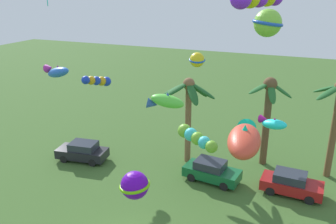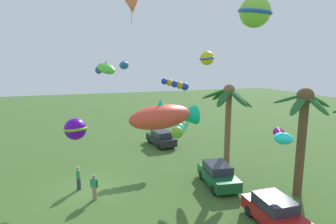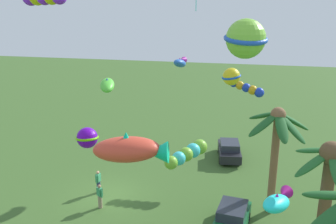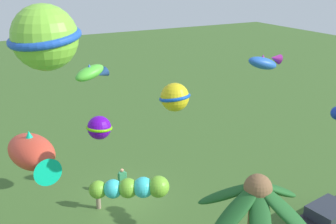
{
  "view_description": "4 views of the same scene",
  "coord_description": "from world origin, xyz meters",
  "px_view_note": "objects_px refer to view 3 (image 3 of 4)",
  "views": [
    {
      "loc": [
        7.84,
        -13.19,
        12.99
      ],
      "look_at": [
        0.37,
        4.96,
        6.03
      ],
      "focal_mm": 38.05,
      "sensor_mm": 36.0,
      "label": 1
    },
    {
      "loc": [
        18.17,
        -0.73,
        8.31
      ],
      "look_at": [
        0.92,
        5.27,
        5.07
      ],
      "focal_mm": 29.78,
      "sensor_mm": 36.0,
      "label": 2
    },
    {
      "loc": [
        20.48,
        8.97,
        12.26
      ],
      "look_at": [
        0.46,
        4.36,
        6.23
      ],
      "focal_mm": 38.89,
      "sensor_mm": 36.0,
      "label": 3
    },
    {
      "loc": [
        6.97,
        18.54,
        12.52
      ],
      "look_at": [
        -0.1,
        5.23,
        7.01
      ],
      "focal_mm": 41.91,
      "sensor_mm": 36.0,
      "label": 4
    }
  ],
  "objects_px": {
    "parked_car_2": "(232,219)",
    "spectator_1": "(98,182)",
    "kite_fish_4": "(131,149)",
    "kite_tube_3": "(188,153)",
    "palm_tree_0": "(327,186)",
    "kite_ball_1": "(246,39)",
    "kite_tube_6": "(248,88)",
    "kite_ball_11": "(87,138)",
    "parked_car_0": "(229,150)",
    "kite_fish_9": "(278,202)",
    "kite_fish_10": "(107,85)",
    "palm_tree_1": "(277,134)",
    "kite_fish_7": "(180,63)",
    "kite_ball_5": "(231,77)",
    "spectator_0": "(100,196)"
  },
  "relations": [
    {
      "from": "parked_car_2",
      "to": "spectator_1",
      "type": "distance_m",
      "value": 9.38
    },
    {
      "from": "parked_car_2",
      "to": "kite_fish_4",
      "type": "distance_m",
      "value": 7.47
    },
    {
      "from": "spectator_1",
      "to": "kite_tube_3",
      "type": "xyz_separation_m",
      "value": [
        2.01,
        6.44,
        3.49
      ]
    },
    {
      "from": "palm_tree_0",
      "to": "kite_ball_1",
      "type": "xyz_separation_m",
      "value": [
        -0.09,
        -3.81,
        6.14
      ]
    },
    {
      "from": "kite_fish_4",
      "to": "kite_tube_6",
      "type": "xyz_separation_m",
      "value": [
        -12.08,
        5.22,
        0.61
      ]
    },
    {
      "from": "palm_tree_0",
      "to": "kite_ball_11",
      "type": "xyz_separation_m",
      "value": [
        -4.19,
        -13.13,
        -0.41
      ]
    },
    {
      "from": "kite_ball_1",
      "to": "parked_car_0",
      "type": "bearing_deg",
      "value": -175.43
    },
    {
      "from": "kite_ball_1",
      "to": "palm_tree_0",
      "type": "bearing_deg",
      "value": 88.64
    },
    {
      "from": "kite_fish_9",
      "to": "spectator_1",
      "type": "bearing_deg",
      "value": -118.52
    },
    {
      "from": "parked_car_0",
      "to": "kite_ball_11",
      "type": "xyz_separation_m",
      "value": [
        9.01,
        -8.27,
        3.65
      ]
    },
    {
      "from": "parked_car_2",
      "to": "kite_ball_11",
      "type": "distance_m",
      "value": 9.87
    },
    {
      "from": "kite_tube_6",
      "to": "kite_fish_10",
      "type": "xyz_separation_m",
      "value": [
        8.74,
        -7.65,
        1.72
      ]
    },
    {
      "from": "palm_tree_1",
      "to": "kite_fish_7",
      "type": "relative_size",
      "value": 3.38
    },
    {
      "from": "palm_tree_0",
      "to": "parked_car_2",
      "type": "height_order",
      "value": "palm_tree_0"
    },
    {
      "from": "palm_tree_0",
      "to": "kite_tube_6",
      "type": "height_order",
      "value": "kite_tube_6"
    },
    {
      "from": "palm_tree_0",
      "to": "spectator_1",
      "type": "relative_size",
      "value": 4.31
    },
    {
      "from": "kite_tube_3",
      "to": "kite_ball_5",
      "type": "height_order",
      "value": "kite_ball_5"
    },
    {
      "from": "kite_fish_7",
      "to": "kite_fish_9",
      "type": "xyz_separation_m",
      "value": [
        12.24,
        6.72,
        -3.98
      ]
    },
    {
      "from": "palm_tree_1",
      "to": "kite_fish_4",
      "type": "bearing_deg",
      "value": -52.27
    },
    {
      "from": "kite_tube_6",
      "to": "spectator_1",
      "type": "bearing_deg",
      "value": -54.33
    },
    {
      "from": "palm_tree_0",
      "to": "spectator_1",
      "type": "xyz_separation_m",
      "value": [
        -5.38,
        -13.12,
        -4.0
      ]
    },
    {
      "from": "parked_car_0",
      "to": "spectator_1",
      "type": "distance_m",
      "value": 11.37
    },
    {
      "from": "kite_ball_5",
      "to": "kite_ball_11",
      "type": "distance_m",
      "value": 9.6
    },
    {
      "from": "kite_ball_1",
      "to": "kite_fish_9",
      "type": "height_order",
      "value": "kite_ball_1"
    },
    {
      "from": "spectator_0",
      "to": "kite_fish_10",
      "type": "xyz_separation_m",
      "value": [
        0.17,
        0.93,
        7.17
      ]
    },
    {
      "from": "kite_fish_9",
      "to": "parked_car_2",
      "type": "bearing_deg",
      "value": -151.02
    },
    {
      "from": "palm_tree_1",
      "to": "palm_tree_0",
      "type": "bearing_deg",
      "value": 18.29
    },
    {
      "from": "parked_car_2",
      "to": "kite_tube_3",
      "type": "height_order",
      "value": "kite_tube_3"
    },
    {
      "from": "kite_tube_3",
      "to": "kite_fish_7",
      "type": "height_order",
      "value": "kite_fish_7"
    },
    {
      "from": "palm_tree_0",
      "to": "kite_fish_10",
      "type": "height_order",
      "value": "kite_fish_10"
    },
    {
      "from": "palm_tree_0",
      "to": "kite_ball_5",
      "type": "distance_m",
      "value": 7.19
    },
    {
      "from": "kite_ball_1",
      "to": "kite_tube_6",
      "type": "xyz_separation_m",
      "value": [
        -12.08,
        0.15,
        -4.7
      ]
    },
    {
      "from": "kite_fish_4",
      "to": "kite_fish_7",
      "type": "relative_size",
      "value": 1.95
    },
    {
      "from": "palm_tree_0",
      "to": "kite_tube_6",
      "type": "relative_size",
      "value": 2.63
    },
    {
      "from": "kite_ball_1",
      "to": "kite_fish_10",
      "type": "height_order",
      "value": "kite_ball_1"
    },
    {
      "from": "kite_tube_6",
      "to": "kite_fish_9",
      "type": "height_order",
      "value": "kite_tube_6"
    },
    {
      "from": "spectator_0",
      "to": "spectator_1",
      "type": "height_order",
      "value": "same"
    },
    {
      "from": "spectator_1",
      "to": "kite_fish_7",
      "type": "xyz_separation_m",
      "value": [
        -6.22,
        4.36,
        7.31
      ]
    },
    {
      "from": "kite_fish_10",
      "to": "kite_ball_11",
      "type": "relative_size",
      "value": 1.0
    },
    {
      "from": "kite_tube_6",
      "to": "parked_car_0",
      "type": "bearing_deg",
      "value": -130.76
    },
    {
      "from": "palm_tree_1",
      "to": "parked_car_0",
      "type": "xyz_separation_m",
      "value": [
        -7.66,
        -3.03,
        -4.31
      ]
    },
    {
      "from": "spectator_1",
      "to": "kite_fish_10",
      "type": "height_order",
      "value": "kite_fish_10"
    },
    {
      "from": "spectator_1",
      "to": "kite_fish_9",
      "type": "xyz_separation_m",
      "value": [
        6.02,
        11.07,
        3.33
      ]
    },
    {
      "from": "palm_tree_1",
      "to": "parked_car_0",
      "type": "bearing_deg",
      "value": -158.45
    },
    {
      "from": "spectator_1",
      "to": "kite_tube_6",
      "type": "bearing_deg",
      "value": 125.67
    },
    {
      "from": "parked_car_2",
      "to": "kite_fish_7",
      "type": "distance_m",
      "value": 12.28
    },
    {
      "from": "palm_tree_1",
      "to": "kite_fish_9",
      "type": "relative_size",
      "value": 2.96
    },
    {
      "from": "spectator_0",
      "to": "kite_fish_9",
      "type": "distance_m",
      "value": 11.53
    },
    {
      "from": "parked_car_2",
      "to": "kite_ball_5",
      "type": "relative_size",
      "value": 3.01
    },
    {
      "from": "kite_ball_1",
      "to": "spectator_0",
      "type": "bearing_deg",
      "value": -112.56
    }
  ]
}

